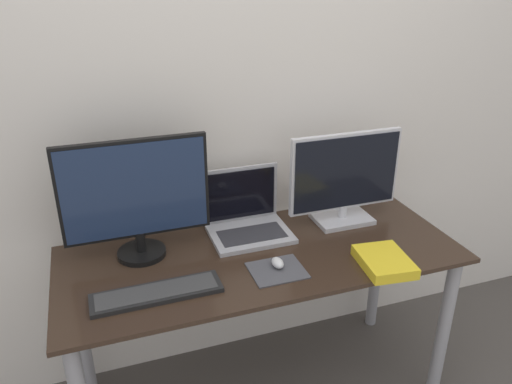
{
  "coord_description": "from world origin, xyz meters",
  "views": [
    {
      "loc": [
        -0.56,
        -1.22,
        1.7
      ],
      "look_at": [
        0.0,
        0.38,
        0.93
      ],
      "focal_mm": 35.0,
      "sensor_mm": 36.0,
      "label": 1
    }
  ],
  "objects_px": {
    "mouse": "(278,263)",
    "book": "(384,262)",
    "laptop": "(247,217)",
    "monitor_left": "(136,197)",
    "monitor_right": "(345,179)",
    "keyboard": "(157,293)"
  },
  "relations": [
    {
      "from": "laptop",
      "to": "keyboard",
      "type": "xyz_separation_m",
      "value": [
        -0.42,
        -0.32,
        -0.05
      ]
    },
    {
      "from": "laptop",
      "to": "mouse",
      "type": "distance_m",
      "value": 0.3
    },
    {
      "from": "monitor_right",
      "to": "keyboard",
      "type": "height_order",
      "value": "monitor_right"
    },
    {
      "from": "monitor_right",
      "to": "monitor_left",
      "type": "bearing_deg",
      "value": 180.0
    },
    {
      "from": "keyboard",
      "to": "mouse",
      "type": "height_order",
      "value": "mouse"
    },
    {
      "from": "monitor_right",
      "to": "laptop",
      "type": "relative_size",
      "value": 1.53
    },
    {
      "from": "monitor_right",
      "to": "keyboard",
      "type": "xyz_separation_m",
      "value": [
        -0.83,
        -0.27,
        -0.18
      ]
    },
    {
      "from": "laptop",
      "to": "mouse",
      "type": "bearing_deg",
      "value": -86.86
    },
    {
      "from": "book",
      "to": "laptop",
      "type": "bearing_deg",
      "value": 132.55
    },
    {
      "from": "monitor_left",
      "to": "mouse",
      "type": "relative_size",
      "value": 8.26
    },
    {
      "from": "mouse",
      "to": "book",
      "type": "xyz_separation_m",
      "value": [
        0.37,
        -0.12,
        -0.0
      ]
    },
    {
      "from": "book",
      "to": "monitor_left",
      "type": "bearing_deg",
      "value": 155.63
    },
    {
      "from": "mouse",
      "to": "book",
      "type": "relative_size",
      "value": 0.27
    },
    {
      "from": "keyboard",
      "to": "laptop",
      "type": "bearing_deg",
      "value": 37.5
    },
    {
      "from": "keyboard",
      "to": "monitor_left",
      "type": "bearing_deg",
      "value": 92.72
    },
    {
      "from": "monitor_right",
      "to": "keyboard",
      "type": "bearing_deg",
      "value": -161.73
    },
    {
      "from": "monitor_left",
      "to": "book",
      "type": "distance_m",
      "value": 0.93
    },
    {
      "from": "mouse",
      "to": "book",
      "type": "distance_m",
      "value": 0.39
    },
    {
      "from": "monitor_right",
      "to": "mouse",
      "type": "bearing_deg",
      "value": -147.35
    },
    {
      "from": "monitor_left",
      "to": "keyboard",
      "type": "distance_m",
      "value": 0.36
    },
    {
      "from": "monitor_right",
      "to": "book",
      "type": "relative_size",
      "value": 2.07
    },
    {
      "from": "monitor_left",
      "to": "mouse",
      "type": "bearing_deg",
      "value": -29.32
    }
  ]
}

